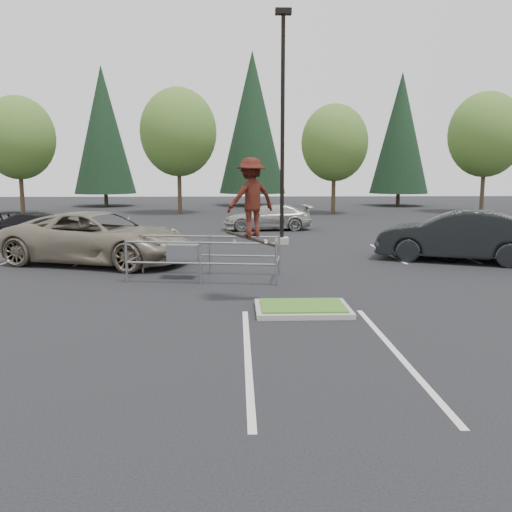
{
  "coord_description": "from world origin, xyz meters",
  "views": [
    {
      "loc": [
        -1.53,
        -12.33,
        3.25
      ],
      "look_at": [
        -1.04,
        1.5,
        1.09
      ],
      "focal_mm": 38.0,
      "sensor_mm": 36.0,
      "label": 1
    }
  ],
  "objects_px": {
    "decid_b": "(178,135)",
    "decid_d": "(485,137)",
    "conif_a": "(103,130)",
    "car_l_black": "(43,230)",
    "cart_corral": "(189,253)",
    "car_far_silver": "(268,217)",
    "car_r_black": "(492,236)",
    "decid_c": "(334,145)",
    "light_pole": "(282,142)",
    "skateboarder": "(250,198)",
    "decid_a": "(18,140)",
    "car_r_charc": "(457,236)",
    "conif_c": "(401,133)",
    "conif_b": "(252,123)",
    "car_l_tan": "(97,238)"
  },
  "relations": [
    {
      "from": "conif_a",
      "to": "car_r_black",
      "type": "bearing_deg",
      "value": -55.98
    },
    {
      "from": "decid_d",
      "to": "car_l_tan",
      "type": "xyz_separation_m",
      "value": [
        -24.49,
        -23.33,
        -4.98
      ]
    },
    {
      "from": "conif_a",
      "to": "skateboarder",
      "type": "bearing_deg",
      "value": -71.84
    },
    {
      "from": "conif_b",
      "to": "car_l_tan",
      "type": "xyz_separation_m",
      "value": [
        -6.5,
        -33.5,
        -6.92
      ]
    },
    {
      "from": "decid_b",
      "to": "car_r_black",
      "type": "bearing_deg",
      "value": -58.8
    },
    {
      "from": "car_l_tan",
      "to": "car_r_charc",
      "type": "height_order",
      "value": "car_r_charc"
    },
    {
      "from": "decid_b",
      "to": "conif_c",
      "type": "distance_m",
      "value": 21.94
    },
    {
      "from": "light_pole",
      "to": "conif_a",
      "type": "xyz_separation_m",
      "value": [
        -14.5,
        28.0,
        2.54
      ]
    },
    {
      "from": "conif_b",
      "to": "car_r_black",
      "type": "height_order",
      "value": "conif_b"
    },
    {
      "from": "decid_d",
      "to": "conif_a",
      "type": "height_order",
      "value": "conif_a"
    },
    {
      "from": "decid_c",
      "to": "car_l_black",
      "type": "relative_size",
      "value": 1.65
    },
    {
      "from": "light_pole",
      "to": "conif_c",
      "type": "bearing_deg",
      "value": 63.85
    },
    {
      "from": "conif_c",
      "to": "decid_b",
      "type": "bearing_deg",
      "value": -155.86
    },
    {
      "from": "car_r_charc",
      "to": "car_l_black",
      "type": "bearing_deg",
      "value": -81.99
    },
    {
      "from": "skateboarder",
      "to": "car_l_black",
      "type": "xyz_separation_m",
      "value": [
        -8.8,
        10.52,
        -1.88
      ]
    },
    {
      "from": "decid_d",
      "to": "car_r_charc",
      "type": "relative_size",
      "value": 1.67
    },
    {
      "from": "cart_corral",
      "to": "car_far_silver",
      "type": "relative_size",
      "value": 0.94
    },
    {
      "from": "decid_d",
      "to": "skateboarder",
      "type": "relative_size",
      "value": 4.31
    },
    {
      "from": "conif_c",
      "to": "car_l_tan",
      "type": "distance_m",
      "value": 38.88
    },
    {
      "from": "light_pole",
      "to": "conif_c",
      "type": "distance_m",
      "value": 30.72
    },
    {
      "from": "car_l_black",
      "to": "cart_corral",
      "type": "bearing_deg",
      "value": -112.09
    },
    {
      "from": "conif_a",
      "to": "car_l_black",
      "type": "bearing_deg",
      "value": -82.01
    },
    {
      "from": "skateboarder",
      "to": "car_r_black",
      "type": "bearing_deg",
      "value": -173.22
    },
    {
      "from": "decid_c",
      "to": "decid_b",
      "type": "bearing_deg",
      "value": 176.66
    },
    {
      "from": "decid_a",
      "to": "car_r_black",
      "type": "height_order",
      "value": "decid_a"
    },
    {
      "from": "decid_b",
      "to": "skateboarder",
      "type": "distance_m",
      "value": 30.14
    },
    {
      "from": "decid_b",
      "to": "decid_d",
      "type": "bearing_deg",
      "value": -0.48
    },
    {
      "from": "decid_c",
      "to": "conif_a",
      "type": "distance_m",
      "value": 22.5
    },
    {
      "from": "decid_d",
      "to": "conif_c",
      "type": "relative_size",
      "value": 0.75
    },
    {
      "from": "conif_a",
      "to": "conif_b",
      "type": "height_order",
      "value": "conif_b"
    },
    {
      "from": "decid_a",
      "to": "car_r_charc",
      "type": "distance_m",
      "value": 33.95
    },
    {
      "from": "conif_a",
      "to": "car_far_silver",
      "type": "distance_m",
      "value": 26.96
    },
    {
      "from": "decid_b",
      "to": "car_r_black",
      "type": "distance_m",
      "value": 27.53
    },
    {
      "from": "decid_a",
      "to": "car_l_black",
      "type": "relative_size",
      "value": 1.76
    },
    {
      "from": "car_r_charc",
      "to": "car_far_silver",
      "type": "xyz_separation_m",
      "value": [
        -6.29,
        11.0,
        -0.22
      ]
    },
    {
      "from": "decid_b",
      "to": "conif_a",
      "type": "bearing_deg",
      "value": 130.17
    },
    {
      "from": "decid_a",
      "to": "cart_corral",
      "type": "height_order",
      "value": "decid_a"
    },
    {
      "from": "conif_a",
      "to": "car_r_black",
      "type": "xyz_separation_m",
      "value": [
        22.0,
        -32.6,
        -6.23
      ]
    },
    {
      "from": "conif_a",
      "to": "car_l_black",
      "type": "xyz_separation_m",
      "value": [
        4.0,
        -28.5,
        -6.36
      ]
    },
    {
      "from": "decid_b",
      "to": "decid_d",
      "type": "relative_size",
      "value": 1.02
    },
    {
      "from": "car_r_black",
      "to": "decid_d",
      "type": "bearing_deg",
      "value": 166.97
    },
    {
      "from": "car_l_black",
      "to": "car_r_black",
      "type": "xyz_separation_m",
      "value": [
        18.0,
        -4.1,
        0.13
      ]
    },
    {
      "from": "car_l_tan",
      "to": "car_l_black",
      "type": "xyz_separation_m",
      "value": [
        -3.5,
        4.5,
        -0.19
      ]
    },
    {
      "from": "car_r_black",
      "to": "car_far_silver",
      "type": "relative_size",
      "value": 1.03
    },
    {
      "from": "conif_a",
      "to": "car_l_black",
      "type": "height_order",
      "value": "conif_a"
    },
    {
      "from": "decid_a",
      "to": "conif_b",
      "type": "distance_m",
      "value": 20.95
    },
    {
      "from": "conif_c",
      "to": "car_r_charc",
      "type": "height_order",
      "value": "conif_c"
    },
    {
      "from": "decid_c",
      "to": "car_r_black",
      "type": "distance_m",
      "value": 22.94
    },
    {
      "from": "conif_a",
      "to": "conif_b",
      "type": "xyz_separation_m",
      "value": [
        14.0,
        0.5,
        0.75
      ]
    },
    {
      "from": "car_r_charc",
      "to": "conif_b",
      "type": "bearing_deg",
      "value": -145.75
    }
  ]
}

